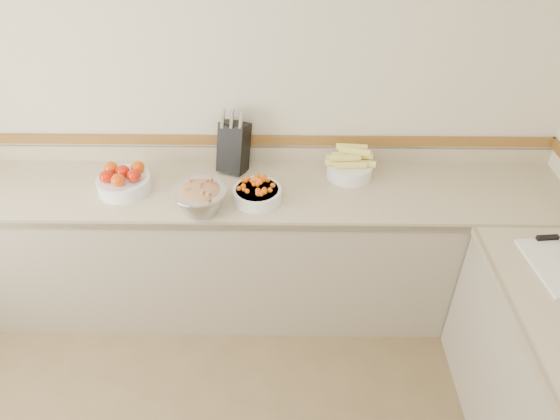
{
  "coord_description": "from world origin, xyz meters",
  "views": [
    {
      "loc": [
        0.38,
        -0.68,
        2.53
      ],
      "look_at": [
        0.35,
        1.35,
        1.0
      ],
      "focal_mm": 32.0,
      "sensor_mm": 36.0,
      "label": 1
    }
  ],
  "objects_px": {
    "cherry_tomato_bowl": "(257,192)",
    "corn_bowl": "(350,166)",
    "rhubarb_bowl": "(200,198)",
    "tomato_bowl": "(124,181)",
    "knife_block": "(234,146)"
  },
  "relations": [
    {
      "from": "rhubarb_bowl",
      "to": "tomato_bowl",
      "type": "bearing_deg",
      "value": 157.18
    },
    {
      "from": "cherry_tomato_bowl",
      "to": "tomato_bowl",
      "type": "bearing_deg",
      "value": 173.63
    },
    {
      "from": "corn_bowl",
      "to": "cherry_tomato_bowl",
      "type": "bearing_deg",
      "value": -154.83
    },
    {
      "from": "tomato_bowl",
      "to": "cherry_tomato_bowl",
      "type": "bearing_deg",
      "value": -6.37
    },
    {
      "from": "tomato_bowl",
      "to": "rhubarb_bowl",
      "type": "bearing_deg",
      "value": -22.82
    },
    {
      "from": "tomato_bowl",
      "to": "rhubarb_bowl",
      "type": "height_order",
      "value": "rhubarb_bowl"
    },
    {
      "from": "cherry_tomato_bowl",
      "to": "corn_bowl",
      "type": "relative_size",
      "value": 0.91
    },
    {
      "from": "knife_block",
      "to": "corn_bowl",
      "type": "relative_size",
      "value": 1.3
    },
    {
      "from": "corn_bowl",
      "to": "tomato_bowl",
      "type": "bearing_deg",
      "value": -172.74
    },
    {
      "from": "knife_block",
      "to": "tomato_bowl",
      "type": "relative_size",
      "value": 1.28
    },
    {
      "from": "corn_bowl",
      "to": "rhubarb_bowl",
      "type": "bearing_deg",
      "value": -156.51
    },
    {
      "from": "knife_block",
      "to": "cherry_tomato_bowl",
      "type": "bearing_deg",
      "value": -64.32
    },
    {
      "from": "tomato_bowl",
      "to": "rhubarb_bowl",
      "type": "xyz_separation_m",
      "value": [
        0.47,
        -0.2,
        0.02
      ]
    },
    {
      "from": "cherry_tomato_bowl",
      "to": "corn_bowl",
      "type": "height_order",
      "value": "corn_bowl"
    },
    {
      "from": "cherry_tomato_bowl",
      "to": "rhubarb_bowl",
      "type": "xyz_separation_m",
      "value": [
        -0.3,
        -0.11,
        0.04
      ]
    }
  ]
}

